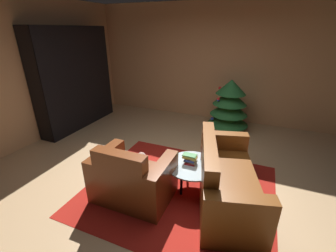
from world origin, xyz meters
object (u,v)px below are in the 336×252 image
(coffee_table, at_px, (192,167))
(bottle_on_table, at_px, (204,153))
(couch_red, at_px, (225,181))
(book_stack_on_table, at_px, (190,159))
(decorated_tree, at_px, (229,105))
(bookshelf_unit, at_px, (79,77))
(armchair_red, at_px, (132,179))

(coffee_table, relative_size, bottle_on_table, 2.54)
(couch_red, bearing_deg, book_stack_on_table, 171.37)
(coffee_table, xyz_separation_m, decorated_tree, (0.14, 2.37, 0.21))
(bookshelf_unit, distance_m, couch_red, 4.05)
(couch_red, height_order, decorated_tree, decorated_tree)
(bottle_on_table, bearing_deg, decorated_tree, 89.20)
(book_stack_on_table, relative_size, decorated_tree, 0.18)
(coffee_table, xyz_separation_m, book_stack_on_table, (-0.05, 0.02, 0.10))
(coffee_table, bearing_deg, couch_red, -6.49)
(decorated_tree, bearing_deg, armchair_red, -106.24)
(bottle_on_table, bearing_deg, couch_red, -32.74)
(coffee_table, bearing_deg, book_stack_on_table, 151.90)
(bottle_on_table, height_order, decorated_tree, decorated_tree)
(bookshelf_unit, bearing_deg, couch_red, -21.89)
(coffee_table, distance_m, book_stack_on_table, 0.11)
(armchair_red, xyz_separation_m, coffee_table, (0.70, 0.49, 0.08))
(book_stack_on_table, xyz_separation_m, decorated_tree, (0.18, 2.34, 0.11))
(bookshelf_unit, distance_m, coffee_table, 3.60)
(couch_red, distance_m, book_stack_on_table, 0.55)
(coffee_table, bearing_deg, bookshelf_unit, 156.06)
(decorated_tree, bearing_deg, bookshelf_unit, -164.27)
(armchair_red, distance_m, book_stack_on_table, 0.85)
(couch_red, relative_size, coffee_table, 2.36)
(bookshelf_unit, xyz_separation_m, coffee_table, (3.21, -1.43, -0.76))
(armchair_red, bearing_deg, bookshelf_unit, 142.70)
(bookshelf_unit, height_order, couch_red, bookshelf_unit)
(armchair_red, relative_size, couch_red, 0.58)
(bookshelf_unit, distance_m, book_stack_on_table, 3.52)
(coffee_table, bearing_deg, bottle_on_table, 59.63)
(book_stack_on_table, distance_m, decorated_tree, 2.35)
(armchair_red, relative_size, bottle_on_table, 3.47)
(bookshelf_unit, relative_size, decorated_tree, 1.91)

